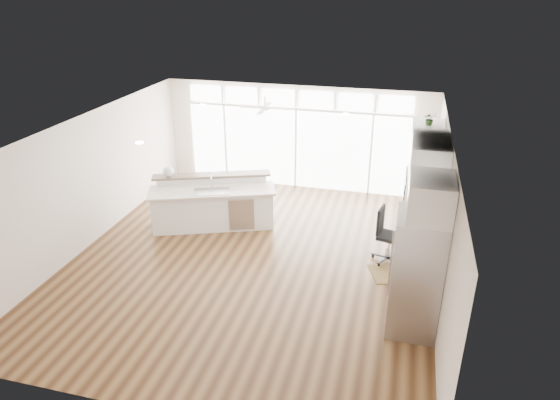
# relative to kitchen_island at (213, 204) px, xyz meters

# --- Properties ---
(floor) EXTENTS (7.00, 8.00, 0.02)m
(floor) POSITION_rel_kitchen_island_xyz_m (1.27, -1.16, -0.56)
(floor) COLOR #402713
(floor) RESTS_ON ground
(ceiling) EXTENTS (7.00, 8.00, 0.02)m
(ceiling) POSITION_rel_kitchen_island_xyz_m (1.27, -1.16, 2.15)
(ceiling) COLOR silver
(ceiling) RESTS_ON wall_back
(wall_back) EXTENTS (7.00, 0.04, 2.70)m
(wall_back) POSITION_rel_kitchen_island_xyz_m (1.27, 2.84, 0.80)
(wall_back) COLOR beige
(wall_back) RESTS_ON floor
(wall_front) EXTENTS (7.00, 0.04, 2.70)m
(wall_front) POSITION_rel_kitchen_island_xyz_m (1.27, -5.16, 0.80)
(wall_front) COLOR beige
(wall_front) RESTS_ON floor
(wall_left) EXTENTS (0.04, 8.00, 2.70)m
(wall_left) POSITION_rel_kitchen_island_xyz_m (-2.23, -1.16, 0.80)
(wall_left) COLOR beige
(wall_left) RESTS_ON floor
(wall_right) EXTENTS (0.04, 8.00, 2.70)m
(wall_right) POSITION_rel_kitchen_island_xyz_m (4.77, -1.16, 0.80)
(wall_right) COLOR beige
(wall_right) RESTS_ON floor
(glass_wall) EXTENTS (5.80, 0.06, 2.08)m
(glass_wall) POSITION_rel_kitchen_island_xyz_m (1.27, 2.78, 0.50)
(glass_wall) COLOR white
(glass_wall) RESTS_ON wall_back
(transom_row) EXTENTS (5.90, 0.06, 0.40)m
(transom_row) POSITION_rel_kitchen_island_xyz_m (1.27, 2.78, 1.83)
(transom_row) COLOR white
(transom_row) RESTS_ON wall_back
(desk_window) EXTENTS (0.04, 0.85, 0.85)m
(desk_window) POSITION_rel_kitchen_island_xyz_m (4.73, -0.86, 1.00)
(desk_window) COLOR white
(desk_window) RESTS_ON wall_right
(ceiling_fan) EXTENTS (1.16, 1.16, 0.32)m
(ceiling_fan) POSITION_rel_kitchen_island_xyz_m (0.77, 1.64, 1.93)
(ceiling_fan) COLOR white
(ceiling_fan) RESTS_ON ceiling
(recessed_lights) EXTENTS (3.40, 3.00, 0.02)m
(recessed_lights) POSITION_rel_kitchen_island_xyz_m (1.27, -0.96, 2.13)
(recessed_lights) COLOR beige
(recessed_lights) RESTS_ON ceiling
(oven_cabinet) EXTENTS (0.64, 1.20, 2.50)m
(oven_cabinet) POSITION_rel_kitchen_island_xyz_m (4.44, 0.64, 0.70)
(oven_cabinet) COLOR white
(oven_cabinet) RESTS_ON floor
(desk_nook) EXTENTS (0.72, 1.30, 0.76)m
(desk_nook) POSITION_rel_kitchen_island_xyz_m (4.40, -0.86, -0.17)
(desk_nook) COLOR white
(desk_nook) RESTS_ON floor
(upper_cabinets) EXTENTS (0.64, 1.30, 0.64)m
(upper_cabinets) POSITION_rel_kitchen_island_xyz_m (4.44, -0.86, 1.80)
(upper_cabinets) COLOR white
(upper_cabinets) RESTS_ON wall_right
(refrigerator) EXTENTS (0.76, 0.90, 2.00)m
(refrigerator) POSITION_rel_kitchen_island_xyz_m (4.38, -2.51, 0.45)
(refrigerator) COLOR #AEAEB3
(refrigerator) RESTS_ON floor
(fridge_cabinet) EXTENTS (0.64, 0.90, 0.60)m
(fridge_cabinet) POSITION_rel_kitchen_island_xyz_m (4.44, -2.51, 1.75)
(fridge_cabinet) COLOR white
(fridge_cabinet) RESTS_ON wall_right
(framed_photos) EXTENTS (0.06, 0.22, 0.80)m
(framed_photos) POSITION_rel_kitchen_island_xyz_m (4.73, -0.24, 0.85)
(framed_photos) COLOR black
(framed_photos) RESTS_ON wall_right
(kitchen_island) EXTENTS (2.95, 1.96, 1.10)m
(kitchen_island) POSITION_rel_kitchen_island_xyz_m (0.00, 0.00, 0.00)
(kitchen_island) COLOR white
(kitchen_island) RESTS_ON floor
(rug) EXTENTS (1.15, 0.99, 0.01)m
(rug) POSITION_rel_kitchen_island_xyz_m (4.10, -0.96, -0.54)
(rug) COLOR #3D2A13
(rug) RESTS_ON floor
(office_chair) EXTENTS (0.68, 0.65, 1.12)m
(office_chair) POSITION_rel_kitchen_island_xyz_m (3.91, -0.54, 0.01)
(office_chair) COLOR black
(office_chair) RESTS_ON floor
(fishbowl) EXTENTS (0.31, 0.31, 0.23)m
(fishbowl) POSITION_rel_kitchen_island_xyz_m (-1.03, 0.03, 0.67)
(fishbowl) COLOR silver
(fishbowl) RESTS_ON kitchen_island
(monitor) EXTENTS (0.15, 0.54, 0.45)m
(monitor) POSITION_rel_kitchen_island_xyz_m (4.32, -0.86, 0.43)
(monitor) COLOR black
(monitor) RESTS_ON desk_nook
(keyboard) EXTENTS (0.12, 0.32, 0.02)m
(keyboard) POSITION_rel_kitchen_island_xyz_m (4.15, -0.86, 0.22)
(keyboard) COLOR white
(keyboard) RESTS_ON desk_nook
(potted_plant) EXTENTS (0.27, 0.29, 0.21)m
(potted_plant) POSITION_rel_kitchen_island_xyz_m (4.44, 0.64, 2.05)
(potted_plant) COLOR #315625
(potted_plant) RESTS_ON oven_cabinet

